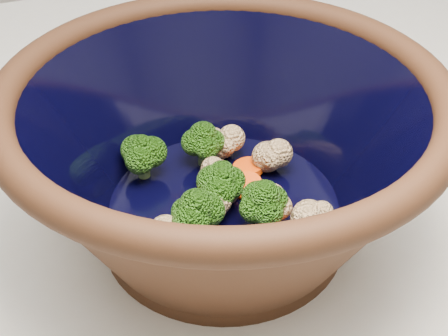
# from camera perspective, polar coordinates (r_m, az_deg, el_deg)

# --- Properties ---
(mixing_bowl) EXTENTS (0.38, 0.38, 0.16)m
(mixing_bowl) POSITION_cam_1_polar(r_m,az_deg,el_deg) (0.53, 0.00, 1.35)
(mixing_bowl) COLOR black
(mixing_bowl) RESTS_ON counter
(vegetable_pile) EXTENTS (0.16, 0.16, 0.06)m
(vegetable_pile) POSITION_cam_1_polar(r_m,az_deg,el_deg) (0.55, -0.42, -1.44)
(vegetable_pile) COLOR #608442
(vegetable_pile) RESTS_ON mixing_bowl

